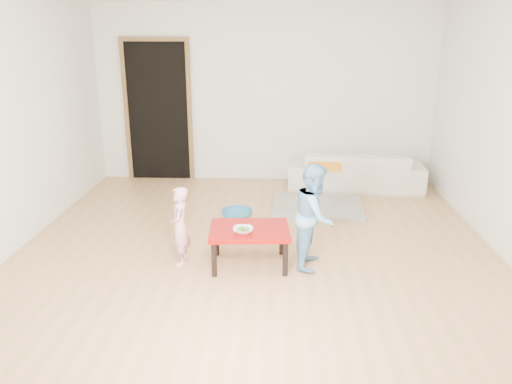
# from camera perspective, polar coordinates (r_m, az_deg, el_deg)

# --- Properties ---
(floor) EXTENTS (5.00, 5.00, 0.01)m
(floor) POSITION_cam_1_polar(r_m,az_deg,el_deg) (5.42, 0.10, -5.90)
(floor) COLOR tan
(floor) RESTS_ON ground
(back_wall) EXTENTS (5.00, 0.02, 2.60)m
(back_wall) POSITION_cam_1_polar(r_m,az_deg,el_deg) (7.51, 1.00, 11.11)
(back_wall) COLOR white
(back_wall) RESTS_ON floor
(left_wall) EXTENTS (0.02, 5.00, 2.60)m
(left_wall) POSITION_cam_1_polar(r_m,az_deg,el_deg) (5.72, -25.98, 7.19)
(left_wall) COLOR white
(left_wall) RESTS_ON floor
(right_wall) EXTENTS (0.02, 5.00, 2.60)m
(right_wall) POSITION_cam_1_polar(r_m,az_deg,el_deg) (5.52, 27.20, 6.69)
(right_wall) COLOR white
(right_wall) RESTS_ON floor
(doorway) EXTENTS (1.02, 0.08, 2.11)m
(doorway) POSITION_cam_1_polar(r_m,az_deg,el_deg) (7.74, -11.08, 8.94)
(doorway) COLOR brown
(doorway) RESTS_ON back_wall
(sofa) EXTENTS (1.94, 0.87, 0.55)m
(sofa) POSITION_cam_1_polar(r_m,az_deg,el_deg) (7.34, 11.26, 2.47)
(sofa) COLOR beige
(sofa) RESTS_ON floor
(cushion) EXTENTS (0.47, 0.42, 0.12)m
(cushion) POSITION_cam_1_polar(r_m,az_deg,el_deg) (7.04, 7.73, 3.22)
(cushion) COLOR orange
(cushion) RESTS_ON sofa
(red_table) EXTENTS (0.80, 0.62, 0.38)m
(red_table) POSITION_cam_1_polar(r_m,az_deg,el_deg) (4.87, -0.75, -6.28)
(red_table) COLOR #950908
(red_table) RESTS_ON floor
(bowl) EXTENTS (0.19, 0.19, 0.05)m
(bowl) POSITION_cam_1_polar(r_m,az_deg,el_deg) (4.70, -1.49, -4.39)
(bowl) COLOR white
(bowl) RESTS_ON red_table
(broccoli) EXTENTS (0.12, 0.12, 0.06)m
(broccoli) POSITION_cam_1_polar(r_m,az_deg,el_deg) (4.70, -1.49, -4.34)
(broccoli) COLOR #2D5919
(broccoli) RESTS_ON red_table
(child_pink) EXTENTS (0.22, 0.30, 0.78)m
(child_pink) POSITION_cam_1_polar(r_m,az_deg,el_deg) (4.89, -8.71, -3.88)
(child_pink) COLOR pink
(child_pink) RESTS_ON floor
(child_blue) EXTENTS (0.48, 0.57, 1.02)m
(child_blue) POSITION_cam_1_polar(r_m,az_deg,el_deg) (4.79, 6.73, -2.71)
(child_blue) COLOR #5CA0D5
(child_blue) RESTS_ON floor
(basin) EXTENTS (0.38, 0.38, 0.12)m
(basin) POSITION_cam_1_polar(r_m,az_deg,el_deg) (6.09, -2.19, -2.56)
(basin) COLOR teal
(basin) RESTS_ON floor
(blanket) EXTENTS (1.19, 1.00, 0.06)m
(blanket) POSITION_cam_1_polar(r_m,az_deg,el_deg) (6.51, 7.02, -1.60)
(blanket) COLOR #9A9888
(blanket) RESTS_ON floor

